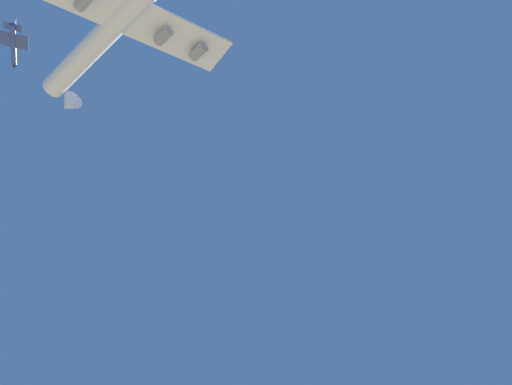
# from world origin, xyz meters

# --- Properties ---
(carrier_jet) EXTENTS (78.99, 59.36, 21.86)m
(carrier_jet) POSITION_xyz_m (39.42, 63.60, 134.34)
(carrier_jet) COLOR white
(chase_jet_trailing) EXTENTS (15.23, 8.98, 4.00)m
(chase_jet_trailing) POSITION_xyz_m (66.01, 84.48, 135.07)
(chase_jet_trailing) COLOR #38478C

